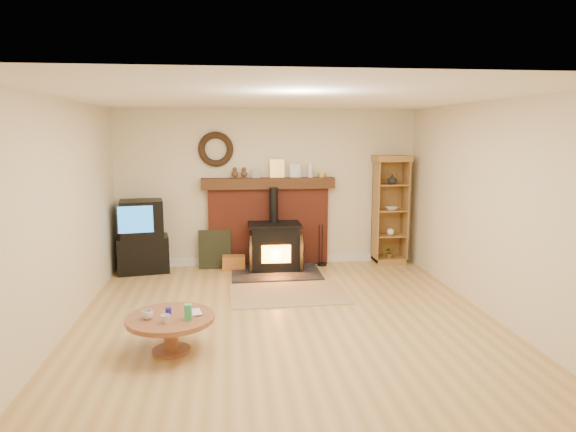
{
  "coord_description": "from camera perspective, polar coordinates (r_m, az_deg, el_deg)",
  "views": [
    {
      "loc": [
        -0.67,
        -5.79,
        2.23
      ],
      "look_at": [
        0.13,
        1.0,
        1.11
      ],
      "focal_mm": 32.0,
      "sensor_mm": 36.0,
      "label": 1
    }
  ],
  "objects": [
    {
      "name": "wood_stove",
      "position": [
        8.31,
        -1.48,
        -3.54
      ],
      "size": [
        1.4,
        1.0,
        1.33
      ],
      "color": "black",
      "rests_on": "ground"
    },
    {
      "name": "fire_tools",
      "position": [
        8.7,
        3.76,
        -4.82
      ],
      "size": [
        0.16,
        0.16,
        0.7
      ],
      "color": "black",
      "rests_on": "ground"
    },
    {
      "name": "area_rug",
      "position": [
        7.21,
        0.05,
        -8.62
      ],
      "size": [
        1.64,
        1.15,
        0.01
      ],
      "primitive_type": "cube",
      "rotation": [
        0.0,
        0.0,
        0.02
      ],
      "color": "brown",
      "rests_on": "ground"
    },
    {
      "name": "room_shell",
      "position": [
        5.94,
        -0.43,
        4.39
      ],
      "size": [
        5.02,
        5.52,
        2.61
      ],
      "color": "beige",
      "rests_on": "ground"
    },
    {
      "name": "tv_unit",
      "position": [
        8.54,
        -15.86,
        -2.34
      ],
      "size": [
        0.87,
        0.67,
        1.16
      ],
      "color": "black",
      "rests_on": "ground"
    },
    {
      "name": "leaning_painting",
      "position": [
        8.56,
        -8.14,
        -3.67
      ],
      "size": [
        0.53,
        0.14,
        0.63
      ],
      "primitive_type": "cube",
      "rotation": [
        -0.17,
        0.0,
        0.0
      ],
      "color": "black",
      "rests_on": "ground"
    },
    {
      "name": "ground",
      "position": [
        6.24,
        -0.15,
        -11.6
      ],
      "size": [
        5.5,
        5.5,
        0.0
      ],
      "primitive_type": "plane",
      "color": "#B18949",
      "rests_on": "ground"
    },
    {
      "name": "coffee_table",
      "position": [
        5.45,
        -12.93,
        -11.51
      ],
      "size": [
        0.9,
        0.9,
        0.54
      ],
      "color": "brown",
      "rests_on": "ground"
    },
    {
      "name": "curio_cabinet",
      "position": [
        8.87,
        11.25,
        0.7
      ],
      "size": [
        0.59,
        0.43,
        1.84
      ],
      "color": "brown",
      "rests_on": "ground"
    },
    {
      "name": "firelog_box",
      "position": [
        8.46,
        -6.04,
        -5.19
      ],
      "size": [
        0.37,
        0.23,
        0.23
      ],
      "primitive_type": "cube",
      "rotation": [
        0.0,
        0.0,
        -0.01
      ],
      "color": "gold",
      "rests_on": "ground"
    },
    {
      "name": "chimney_breast",
      "position": [
        8.6,
        -2.18,
        -0.23
      ],
      "size": [
        2.2,
        0.22,
        1.78
      ],
      "color": "maroon",
      "rests_on": "ground"
    }
  ]
}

